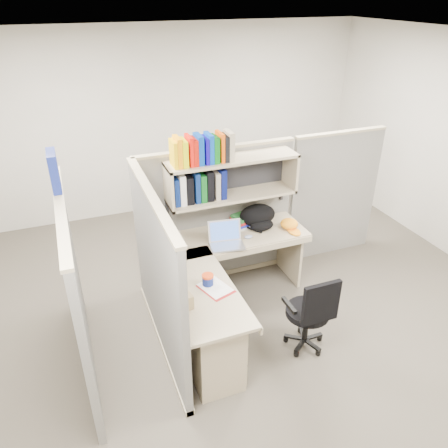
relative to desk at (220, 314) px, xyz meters
name	(u,v)px	position (x,y,z in m)	size (l,w,h in m)	color
ground	(247,321)	(0.41, 0.29, -0.44)	(6.00, 6.00, 0.00)	#332D27
room_shell	(252,179)	(0.41, 0.29, 1.18)	(6.00, 6.00, 6.00)	#AAA699
cubicle	(198,233)	(0.04, 0.74, 0.47)	(3.79, 1.84, 1.95)	#60605B
desk	(220,314)	(0.00, 0.00, 0.00)	(1.74, 1.75, 0.73)	tan
laptop	(227,236)	(0.32, 0.66, 0.42)	(0.35, 0.35, 0.25)	silver
backpack	(260,217)	(0.81, 0.92, 0.41)	(0.41, 0.32, 0.24)	black
orange_cap	(289,224)	(1.11, 0.77, 0.34)	(0.20, 0.23, 0.11)	orange
snack_canister	(208,280)	(-0.08, 0.10, 0.35)	(0.11, 0.11, 0.10)	navy
tissue_box	(183,298)	(-0.37, -0.13, 0.39)	(0.13, 0.13, 0.21)	tan
mouse	(248,237)	(0.60, 0.73, 0.31)	(0.09, 0.06, 0.03)	#8494BC
paper_cup	(226,228)	(0.42, 0.95, 0.34)	(0.07, 0.07, 0.10)	white
book_stack	(241,221)	(0.63, 1.02, 0.35)	(0.17, 0.23, 0.11)	gray
loose_paper	(215,287)	(-0.03, 0.04, 0.29)	(0.21, 0.28, 0.00)	white
task_chair	(308,323)	(0.79, -0.27, -0.13)	(0.45, 0.42, 0.87)	black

